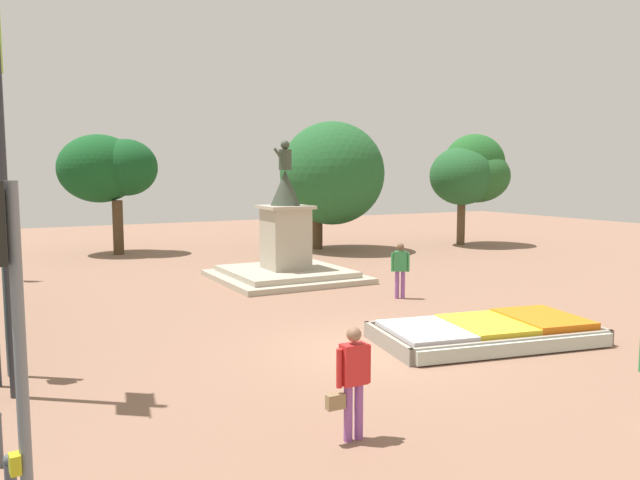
{
  "coord_description": "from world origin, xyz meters",
  "views": [
    {
      "loc": [
        -7.38,
        -11.21,
        3.91
      ],
      "look_at": [
        1.36,
        5.22,
        1.88
      ],
      "focal_mm": 35.0,
      "sensor_mm": 36.0,
      "label": 1
    }
  ],
  "objects": [
    {
      "name": "ground_plane",
      "position": [
        0.0,
        0.0,
        0.0
      ],
      "size": [
        73.2,
        73.2,
        0.0
      ],
      "primitive_type": "plane",
      "color": "#8C6651"
    },
    {
      "name": "flower_planter",
      "position": [
        2.68,
        -0.62,
        0.22
      ],
      "size": [
        5.42,
        3.44,
        0.5
      ],
      "color": "#38281C",
      "rests_on": "ground_plane"
    },
    {
      "name": "statue_monument",
      "position": [
        2.08,
        9.24,
        1.03
      ],
      "size": [
        4.88,
        4.88,
        5.04
      ],
      "color": "#B0A591",
      "rests_on": "ground_plane"
    },
    {
      "name": "traffic_light_near_crossing",
      "position": [
        -7.29,
        -4.63,
        2.63
      ],
      "size": [
        0.42,
        0.3,
        3.83
      ],
      "color": "slate",
      "rests_on": "ground_plane"
    },
    {
      "name": "banner_pole",
      "position": [
        -7.15,
        0.57,
        4.1
      ],
      "size": [
        0.24,
        1.24,
        7.37
      ],
      "color": "#2D2D33",
      "rests_on": "ground_plane"
    },
    {
      "name": "pedestrian_with_handbag",
      "position": [
        -2.86,
        -3.7,
        0.95
      ],
      "size": [
        0.73,
        0.22,
        1.69
      ],
      "color": "#8C4C99",
      "rests_on": "ground_plane"
    },
    {
      "name": "pedestrian_crossing_plaza",
      "position": [
        3.75,
        4.43,
        1.0
      ],
      "size": [
        0.49,
        0.4,
        1.73
      ],
      "color": "#8C4C99",
      "rests_on": "ground_plane"
    },
    {
      "name": "park_tree_far_left",
      "position": [
        7.67,
        16.06,
        3.87
      ],
      "size": [
        5.12,
        5.38,
        6.39
      ],
      "color": "#4C3823",
      "rests_on": "ground_plane"
    },
    {
      "name": "park_tree_behind_statue",
      "position": [
        -2.27,
        19.81,
        4.07
      ],
      "size": [
        4.54,
        3.86,
        5.69
      ],
      "color": "#4C3823",
      "rests_on": "ground_plane"
    },
    {
      "name": "park_tree_far_right",
      "position": [
        15.38,
        14.48,
        3.89
      ],
      "size": [
        4.37,
        3.7,
        5.92
      ],
      "color": "brown",
      "rests_on": "ground_plane"
    }
  ]
}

